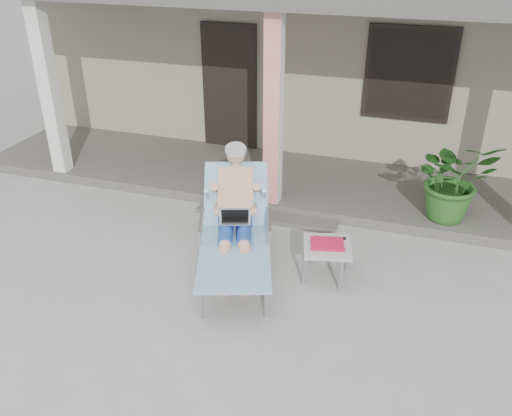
% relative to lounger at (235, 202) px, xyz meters
% --- Properties ---
extents(ground, '(60.00, 60.00, 0.00)m').
position_rel_lounger_xyz_m(ground, '(0.03, -0.68, -0.83)').
color(ground, '#9E9E99').
rests_on(ground, ground).
extents(house, '(10.40, 5.40, 3.30)m').
position_rel_lounger_xyz_m(house, '(0.03, 5.81, 0.83)').
color(house, gray).
rests_on(house, ground).
extents(porch_deck, '(10.00, 2.00, 0.15)m').
position_rel_lounger_xyz_m(porch_deck, '(0.03, 2.32, -0.76)').
color(porch_deck, '#605B56').
rests_on(porch_deck, ground).
extents(porch_step, '(2.00, 0.30, 0.07)m').
position_rel_lounger_xyz_m(porch_step, '(0.03, 1.17, -0.80)').
color(porch_step, '#605B56').
rests_on(porch_step, ground).
extents(lounger, '(1.38, 2.15, 1.35)m').
position_rel_lounger_xyz_m(lounger, '(0.00, 0.00, 0.00)').
color(lounger, '#B7B7BC').
rests_on(lounger, ground).
extents(side_table, '(0.64, 0.64, 0.48)m').
position_rel_lounger_xyz_m(side_table, '(1.10, 0.04, -0.43)').
color(side_table, '#AEAFAA').
rests_on(side_table, ground).
extents(potted_palm, '(1.28, 1.21, 1.13)m').
position_rel_lounger_xyz_m(potted_palm, '(2.42, 1.72, -0.12)').
color(potted_palm, '#26591E').
rests_on(potted_palm, porch_deck).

